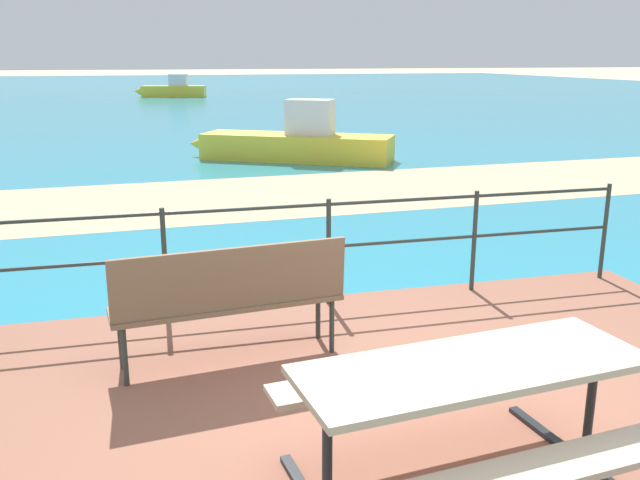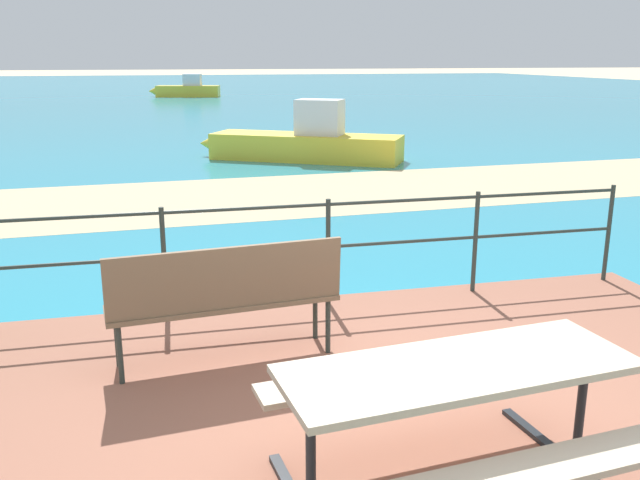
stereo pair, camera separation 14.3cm
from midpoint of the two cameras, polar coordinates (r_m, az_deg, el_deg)
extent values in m
plane|color=beige|center=(4.44, 9.62, -16.47)|extent=(240.00, 240.00, 0.00)
cube|color=#935B47|center=(4.42, 9.64, -16.14)|extent=(6.40, 5.20, 0.06)
cube|color=teal|center=(43.54, -11.75, 11.75)|extent=(90.00, 90.00, 0.01)
cube|color=tan|center=(11.64, -5.60, 3.61)|extent=(54.11, 6.20, 0.01)
cube|color=#BCAD93|center=(3.55, 12.67, -10.35)|extent=(1.86, 0.83, 0.04)
cube|color=#BCAD93|center=(3.30, 17.50, -18.09)|extent=(1.82, 0.45, 0.04)
cube|color=#BCAD93|center=(4.07, 8.45, -10.83)|extent=(1.82, 0.45, 0.04)
cylinder|color=#1E2328|center=(3.42, 0.49, -18.16)|extent=(0.05, 0.05, 0.75)
cylinder|color=#1E2328|center=(4.15, 21.81, -12.93)|extent=(0.05, 0.05, 0.75)
cube|color=#1E2328|center=(4.32, 21.33, -17.13)|extent=(0.20, 1.32, 0.03)
cube|color=#7A6047|center=(5.19, -7.22, -5.19)|extent=(1.75, 0.58, 0.04)
cube|color=#7A6047|center=(4.95, -6.86, -3.15)|extent=(1.71, 0.24, 0.46)
cylinder|color=#2D3833|center=(5.61, 0.33, -5.99)|extent=(0.04, 0.04, 0.46)
cylinder|color=#2D3833|center=(5.35, 1.44, -7.07)|extent=(0.04, 0.04, 0.46)
cylinder|color=#2D3833|center=(5.32, -15.79, -7.80)|extent=(0.04, 0.04, 0.46)
cylinder|color=#2D3833|center=(5.05, -15.52, -9.08)|extent=(0.04, 0.04, 0.46)
cylinder|color=#2D3833|center=(6.11, -12.16, -1.88)|extent=(0.04, 0.04, 1.00)
cylinder|color=#2D3833|center=(6.31, 1.33, -1.01)|extent=(0.04, 0.04, 1.00)
cylinder|color=#2D3833|center=(6.83, 13.38, -0.17)|extent=(0.04, 0.04, 1.00)
cylinder|color=#2D3833|center=(7.60, 23.36, 0.52)|extent=(0.04, 0.04, 1.00)
cylinder|color=#2D3833|center=(6.20, 1.35, 2.98)|extent=(5.90, 0.03, 0.03)
cylinder|color=#2D3833|center=(6.30, 1.33, -0.57)|extent=(5.90, 0.03, 0.03)
cube|color=yellow|center=(41.13, -10.81, 12.06)|extent=(3.72, 1.87, 0.63)
cube|color=silver|center=(41.06, -10.48, 12.97)|extent=(1.14, 0.99, 0.65)
cone|color=yellow|center=(41.54, -13.63, 11.94)|extent=(0.62, 0.67, 0.57)
cube|color=yellow|center=(15.64, -0.91, 7.72)|extent=(4.28, 3.15, 0.58)
cube|color=silver|center=(15.47, 0.24, 10.18)|extent=(1.20, 1.08, 0.78)
cone|color=yellow|center=(16.52, -8.93, 7.93)|extent=(0.70, 0.71, 0.52)
camera|label=1|loc=(0.07, -89.37, 0.17)|focal=38.47mm
camera|label=2|loc=(0.07, 90.63, -0.17)|focal=38.47mm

